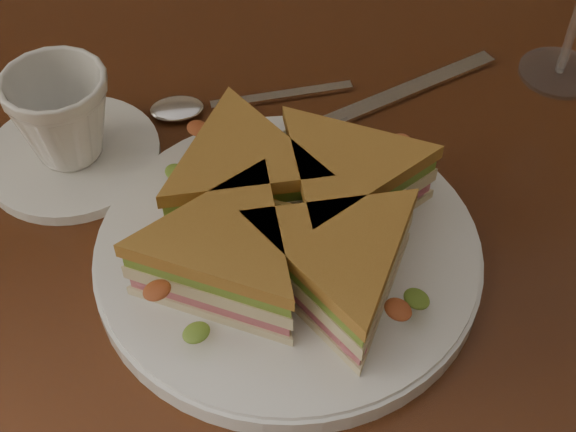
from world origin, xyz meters
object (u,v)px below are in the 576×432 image
Objects in this scene: table at (330,279)px; sandwich_wedges at (288,221)px; spoon at (203,106)px; knife at (391,98)px; plate at (288,253)px; saucer at (73,156)px; coffee_cup at (62,116)px.

table is 4.20× the size of sandwich_wedges.
knife is at bearing -8.16° from spoon.
plate is at bearing -147.48° from knife.
saucer is (-0.16, 0.13, -0.04)m from sandwich_wedges.
sandwich_wedges reaches higher than spoon.
table is at bearing -144.23° from knife.
knife is 0.29m from coffee_cup.
spoon is 0.17m from knife.
coffee_cup is (-0.11, -0.05, 0.04)m from spoon.
coffee_cup is at bearing 140.75° from plate.
knife is at bearing 20.18° from coffee_cup.
sandwich_wedges is (0.00, 0.00, 0.04)m from plate.
coffee_cup reaches higher than sandwich_wedges.
knife is 1.41× the size of saucer.
plate is 1.00× the size of sandwich_wedges.
sandwich_wedges is 0.21m from saucer.
sandwich_wedges is at bearing -78.92° from spoon.
knife is (0.07, 0.12, 0.10)m from table.
saucer is (-0.16, 0.13, -0.00)m from plate.
coffee_cup is at bearing 165.20° from knife.
sandwich_wedges is (-0.05, -0.05, 0.14)m from table.
spoon is at bearing 23.06° from saucer.
spoon is at bearing 35.88° from coffee_cup.
plate is 1.55× the size of spoon.
saucer is at bearing 140.75° from sandwich_wedges.
saucer is (-0.21, 0.08, 0.10)m from table.
sandwich_wedges is 1.97× the size of saucer.
plate is 3.40× the size of coffee_cup.
knife reaches higher than table.
plate is at bearing 180.00° from sandwich_wedges.
saucer is at bearing 140.75° from plate.
knife is 0.28m from saucer.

